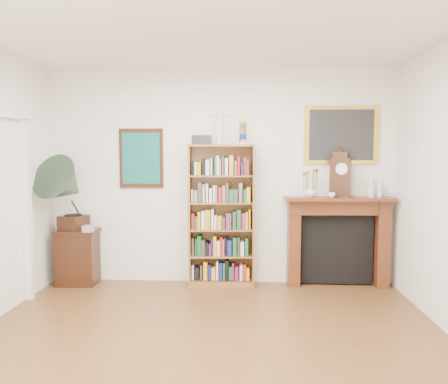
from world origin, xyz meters
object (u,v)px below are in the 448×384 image
object	(u,v)px
cd_stack	(88,229)
mantel_clock	(340,175)
teacup	(332,195)
side_cabinet	(78,257)
gramophone	(67,188)
bottle_left	(371,188)
bottle_right	(380,189)
bookshelf	(221,208)
flower_vase	(310,191)
fireplace	(337,234)

from	to	relation	value
cd_stack	mantel_clock	world-z (taller)	mantel_clock
mantel_clock	teacup	distance (m)	0.29
side_cabinet	cd_stack	world-z (taller)	cd_stack
mantel_clock	gramophone	bearing A→B (deg)	-154.75
bottle_left	side_cabinet	bearing A→B (deg)	-179.08
gramophone	bottle_left	bearing A→B (deg)	20.39
bottle_right	side_cabinet	bearing A→B (deg)	-178.78
side_cabinet	teacup	world-z (taller)	teacup
bookshelf	side_cabinet	distance (m)	1.99
cd_stack	bottle_right	world-z (taller)	bottle_right
flower_vase	bottle_left	world-z (taller)	bottle_left
mantel_clock	bottle_right	xyz separation A→B (m)	(0.49, -0.01, -0.18)
gramophone	bottle_left	xyz separation A→B (m)	(3.83, 0.20, 0.01)
teacup	bottle_right	distance (m)	0.63
gramophone	bottle_right	world-z (taller)	gramophone
bookshelf	side_cabinet	world-z (taller)	bookshelf
side_cabinet	cd_stack	size ratio (longest dim) A/B	6.02
gramophone	flower_vase	size ratio (longest dim) A/B	6.77
bookshelf	cd_stack	xyz separation A→B (m)	(-1.68, -0.18, -0.26)
bookshelf	bottle_right	xyz separation A→B (m)	(2.01, 0.04, 0.24)
gramophone	bottle_right	distance (m)	3.95
cd_stack	flower_vase	size ratio (longest dim) A/B	0.83
bookshelf	teacup	world-z (taller)	bookshelf
teacup	bottle_left	xyz separation A→B (m)	(0.50, 0.09, 0.09)
bottle_left	teacup	bearing A→B (deg)	-170.36
teacup	side_cabinet	bearing A→B (deg)	179.56
gramophone	teacup	size ratio (longest dim) A/B	11.73
fireplace	teacup	bearing A→B (deg)	-129.37
side_cabinet	fireplace	xyz separation A→B (m)	(3.38, 0.11, 0.32)
fireplace	bottle_right	distance (m)	0.77
bookshelf	bottle_right	bearing A→B (deg)	-2.68
cd_stack	teacup	size ratio (longest dim) A/B	1.44
side_cabinet	fireplace	bearing A→B (deg)	0.81
bookshelf	fireplace	world-z (taller)	bookshelf
mantel_clock	teacup	xyz separation A→B (m)	(-0.12, -0.11, -0.24)
flower_vase	gramophone	bearing A→B (deg)	-176.35
side_cabinet	cd_stack	xyz separation A→B (m)	(0.20, -0.14, 0.40)
bottle_right	flower_vase	bearing A→B (deg)	-178.15
bottle_left	bottle_right	xyz separation A→B (m)	(0.11, 0.02, -0.02)
bookshelf	side_cabinet	bearing A→B (deg)	177.45
mantel_clock	bottle_right	size ratio (longest dim) A/B	2.87
side_cabinet	bottle_left	distance (m)	3.89
fireplace	bottle_right	bearing A→B (deg)	-4.69
fireplace	teacup	xyz separation A→B (m)	(-0.11, -0.14, 0.51)
teacup	cd_stack	bearing A→B (deg)	-177.83
flower_vase	side_cabinet	bearing A→B (deg)	-178.97
bottle_right	fireplace	bearing A→B (deg)	176.81
bookshelf	fireplace	distance (m)	1.54
bookshelf	fireplace	size ratio (longest dim) A/B	1.52
cd_stack	flower_vase	world-z (taller)	flower_vase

